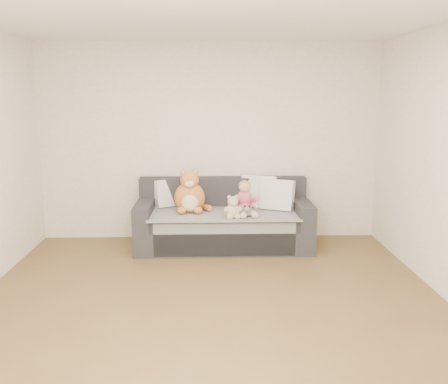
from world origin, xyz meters
name	(u,v)px	position (x,y,z in m)	size (l,w,h in m)	color
room_shell	(210,164)	(0.00, 0.42, 1.30)	(5.00, 5.00, 5.00)	brown
sofa	(224,223)	(0.17, 2.06, 0.31)	(2.20, 0.94, 0.85)	#2A2A2F
cushion_left	(170,193)	(-0.53, 2.33, 0.65)	(0.43, 0.35, 0.37)	white
cushion_right_back	(259,191)	(0.64, 2.27, 0.68)	(0.49, 0.32, 0.42)	white
cushion_right_front	(277,195)	(0.86, 2.09, 0.67)	(0.47, 0.36, 0.40)	white
toddler	(245,200)	(0.43, 1.88, 0.65)	(0.30, 0.43, 0.42)	#DD4E70
plush_cat	(190,195)	(-0.25, 2.00, 0.69)	(0.47, 0.41, 0.59)	#B75128
teddy_bear	(233,209)	(0.27, 1.65, 0.59)	(0.23, 0.18, 0.29)	beige
plush_cow	(247,211)	(0.45, 1.72, 0.54)	(0.12, 0.19, 0.15)	white
sippy_cup	(236,212)	(0.32, 1.74, 0.53)	(0.10, 0.07, 0.11)	purple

